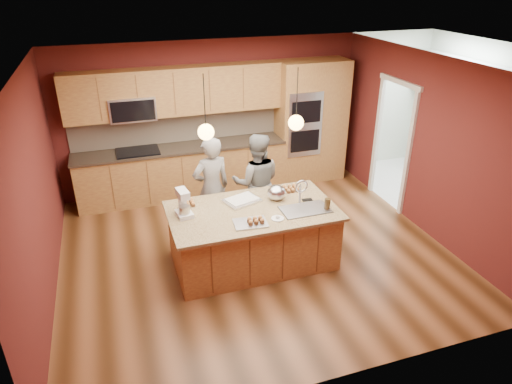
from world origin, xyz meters
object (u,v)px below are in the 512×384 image
object	(u,v)px
island	(254,235)
person_left	(212,188)
stand_mixer	(183,205)
mixing_bowl	(277,193)
person_right	(257,183)

from	to	relation	value
island	person_left	distance (m)	1.04
island	stand_mixer	xyz separation A→B (m)	(-0.93, 0.13, 0.57)
island	mixing_bowl	bearing A→B (deg)	25.45
stand_mixer	person_left	bearing A→B (deg)	46.34
island	person_left	world-z (taller)	person_left
island	person_left	xyz separation A→B (m)	(-0.38, 0.89, 0.38)
island	person_right	world-z (taller)	person_right
person_left	mixing_bowl	world-z (taller)	person_left
person_right	stand_mixer	size ratio (longest dim) A/B	4.28
person_left	person_right	world-z (taller)	person_left
mixing_bowl	island	bearing A→B (deg)	-154.55
person_left	stand_mixer	size ratio (longest dim) A/B	4.36
island	stand_mixer	world-z (taller)	island
person_left	person_right	size ratio (longest dim) A/B	1.02
stand_mixer	mixing_bowl	world-z (taller)	stand_mixer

